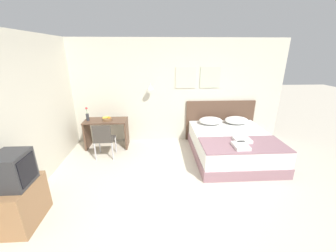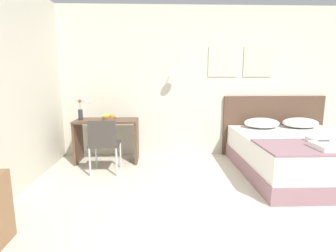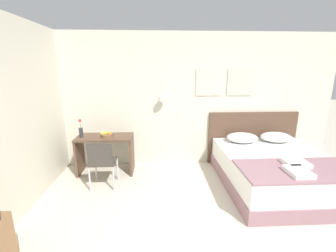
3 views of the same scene
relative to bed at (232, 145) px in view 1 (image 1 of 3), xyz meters
name	(u,v)px [view 1 (image 1 of 3)]	position (x,y,z in m)	size (l,w,h in m)	color
ground_plane	(183,203)	(-1.32, -1.53, -0.28)	(24.00, 24.00, 0.00)	beige
wall_back	(172,92)	(-1.32, 1.10, 1.05)	(5.87, 0.31, 2.65)	beige
bed	(232,145)	(0.00, 0.00, 0.00)	(1.74, 2.02, 0.56)	gray
headboard	(220,120)	(0.00, 1.04, 0.27)	(1.86, 0.06, 1.09)	brown
pillow_left	(211,121)	(-0.34, 0.72, 0.37)	(0.60, 0.48, 0.17)	white
pillow_right	(236,120)	(0.34, 0.72, 0.37)	(0.60, 0.48, 0.17)	white
throw_blanket	(243,145)	(0.00, -0.59, 0.30)	(1.69, 0.81, 0.02)	gray
folded_towel_near_foot	(242,140)	(0.03, -0.44, 0.34)	(0.33, 0.32, 0.06)	white
folded_towel_mid_bed	(241,146)	(-0.12, -0.73, 0.34)	(0.28, 0.35, 0.06)	white
desk	(107,129)	(-3.00, 0.69, 0.22)	(1.03, 0.52, 0.73)	brown
desk_chair	(104,138)	(-2.93, 0.09, 0.21)	(0.43, 0.43, 0.82)	#3D3833
fruit_bowl	(107,119)	(-2.94, 0.66, 0.49)	(0.24, 0.23, 0.10)	brown
flower_vase	(87,116)	(-3.41, 0.66, 0.57)	(0.07, 0.07, 0.34)	#333338
tv_stand	(23,204)	(-3.63, -1.78, 0.04)	(0.40, 0.70, 0.63)	#8E6642
television	(13,170)	(-3.63, -1.78, 0.59)	(0.39, 0.44, 0.47)	#2D2D30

